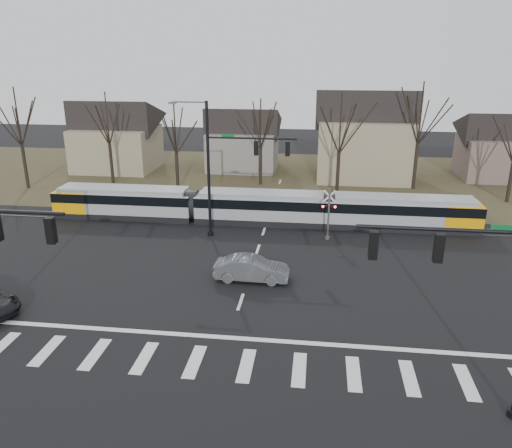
# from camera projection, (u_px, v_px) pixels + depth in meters

# --- Properties ---
(ground) EXTENTS (140.00, 140.00, 0.00)m
(ground) POSITION_uv_depth(u_px,v_px,m) (235.00, 320.00, 26.51)
(ground) COLOR black
(grass_verge) EXTENTS (140.00, 28.00, 0.01)m
(grass_verge) POSITION_uv_depth(u_px,v_px,m) (281.00, 178.00, 56.52)
(grass_verge) COLOR #38331E
(grass_verge) RESTS_ON ground
(crosswalk) EXTENTS (27.00, 2.60, 0.01)m
(crosswalk) POSITION_uv_depth(u_px,v_px,m) (220.00, 363.00, 22.76)
(crosswalk) COLOR silver
(crosswalk) RESTS_ON ground
(stop_line) EXTENTS (28.00, 0.35, 0.01)m
(stop_line) POSITION_uv_depth(u_px,v_px,m) (229.00, 338.00, 24.82)
(stop_line) COLOR silver
(stop_line) RESTS_ON ground
(lane_dashes) EXTENTS (0.18, 30.00, 0.01)m
(lane_dashes) POSITION_uv_depth(u_px,v_px,m) (267.00, 223.00, 41.52)
(lane_dashes) COLOR silver
(lane_dashes) RESTS_ON ground
(rail_pair) EXTENTS (90.00, 1.52, 0.06)m
(rail_pair) POSITION_uv_depth(u_px,v_px,m) (266.00, 223.00, 41.32)
(rail_pair) COLOR #59595E
(rail_pair) RESTS_ON ground
(tram) EXTENTS (34.99, 2.60, 2.65)m
(tram) POSITION_uv_depth(u_px,v_px,m) (260.00, 206.00, 41.11)
(tram) COLOR gray
(tram) RESTS_ON ground
(sedan) EXTENTS (1.70, 4.65, 1.52)m
(sedan) POSITION_uv_depth(u_px,v_px,m) (252.00, 269.00, 30.90)
(sedan) COLOR #515659
(sedan) RESTS_ON ground
(signal_pole_near_right) EXTENTS (6.72, 0.44, 8.00)m
(signal_pole_near_right) POSITION_uv_depth(u_px,v_px,m) (481.00, 295.00, 18.00)
(signal_pole_near_right) COLOR black
(signal_pole_near_right) RESTS_ON ground
(signal_pole_far) EXTENTS (9.28, 0.44, 10.20)m
(signal_pole_far) POSITION_uv_depth(u_px,v_px,m) (230.00, 164.00, 36.66)
(signal_pole_far) COLOR black
(signal_pole_far) RESTS_ON ground
(rail_crossing_signal) EXTENTS (1.08, 0.36, 4.00)m
(rail_crossing_signal) POSITION_uv_depth(u_px,v_px,m) (329.00, 216.00, 37.30)
(rail_crossing_signal) COLOR #59595B
(rail_crossing_signal) RESTS_ON ground
(tree_row) EXTENTS (59.20, 7.20, 10.00)m
(tree_row) POSITION_uv_depth(u_px,v_px,m) (298.00, 143.00, 49.03)
(tree_row) COLOR black
(tree_row) RESTS_ON ground
(house_a) EXTENTS (9.72, 8.64, 8.60)m
(house_a) POSITION_uv_depth(u_px,v_px,m) (116.00, 132.00, 59.32)
(house_a) COLOR gray
(house_a) RESTS_ON ground
(house_b) EXTENTS (8.64, 7.56, 7.65)m
(house_b) POSITION_uv_depth(u_px,v_px,m) (243.00, 136.00, 59.57)
(house_b) COLOR slate
(house_b) RESTS_ON ground
(house_c) EXTENTS (10.80, 8.64, 10.10)m
(house_c) POSITION_uv_depth(u_px,v_px,m) (365.00, 131.00, 54.69)
(house_c) COLOR gray
(house_c) RESTS_ON ground
(house_d) EXTENTS (8.64, 7.56, 7.65)m
(house_d) POSITION_uv_depth(u_px,v_px,m) (500.00, 143.00, 55.20)
(house_d) COLOR brown
(house_d) RESTS_ON ground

